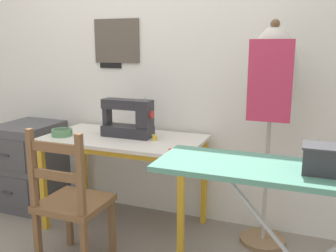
{
  "coord_description": "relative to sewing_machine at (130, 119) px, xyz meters",
  "views": [
    {
      "loc": [
        1.3,
        -2.08,
        1.38
      ],
      "look_at": [
        0.37,
        0.28,
        0.83
      ],
      "focal_mm": 40.0,
      "sensor_mm": 36.0,
      "label": 1
    }
  ],
  "objects": [
    {
      "name": "scissors",
      "position": [
        0.44,
        -0.2,
        -0.13
      ],
      "size": [
        0.14,
        0.11,
        0.01
      ],
      "color": "silver",
      "rests_on": "sewing_table"
    },
    {
      "name": "thread_spool_near_machine",
      "position": [
        0.21,
        -0.04,
        -0.11
      ],
      "size": [
        0.04,
        0.04,
        0.04
      ],
      "color": "yellow",
      "rests_on": "sewing_table"
    },
    {
      "name": "sewing_machine",
      "position": [
        0.0,
        0.0,
        0.0
      ],
      "size": [
        0.39,
        0.15,
        0.3
      ],
      "color": "#28282D",
      "rests_on": "sewing_table"
    },
    {
      "name": "wall_back",
      "position": [
        -0.04,
        0.34,
        0.43
      ],
      "size": [
        10.0,
        0.07,
        2.55
      ],
      "color": "silver",
      "rests_on": "ground_plane"
    },
    {
      "name": "fabric_bowl",
      "position": [
        -0.49,
        -0.17,
        -0.1
      ],
      "size": [
        0.15,
        0.15,
        0.05
      ],
      "color": "#56895B",
      "rests_on": "sewing_table"
    },
    {
      "name": "storage_box",
      "position": [
        1.34,
        -0.87,
        0.1
      ],
      "size": [
        0.22,
        0.14,
        0.11
      ],
      "color": "#333338",
      "rests_on": "ironing_board"
    },
    {
      "name": "ground_plane",
      "position": [
        -0.04,
        -0.34,
        -0.84
      ],
      "size": [
        14.0,
        14.0,
        0.0
      ],
      "primitive_type": "plane",
      "color": "gray"
    },
    {
      "name": "wooden_chair",
      "position": [
        -0.1,
        -0.62,
        -0.42
      ],
      "size": [
        0.4,
        0.38,
        0.91
      ],
      "color": "brown",
      "rests_on": "ground_plane"
    },
    {
      "name": "sewing_table",
      "position": [
        -0.04,
        -0.05,
        -0.21
      ],
      "size": [
        1.18,
        0.62,
        0.71
      ],
      "color": "silver",
      "rests_on": "ground_plane"
    },
    {
      "name": "ironing_board",
      "position": [
        1.26,
        -0.86,
        -0.01
      ],
      "size": [
        1.29,
        0.37,
        0.89
      ],
      "color": "#518E7A",
      "rests_on": "ground_plane"
    },
    {
      "name": "dress_form",
      "position": [
        0.99,
        0.1,
        0.27
      ],
      "size": [
        0.32,
        0.32,
        1.54
      ],
      "color": "#846647",
      "rests_on": "ground_plane"
    },
    {
      "name": "filing_cabinet",
      "position": [
        -1.02,
        0.04,
        -0.48
      ],
      "size": [
        0.45,
        0.55,
        0.72
      ],
      "color": "#4C4C51",
      "rests_on": "ground_plane"
    }
  ]
}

